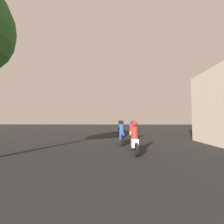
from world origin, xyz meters
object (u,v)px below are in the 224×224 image
object	(u,v)px
motorcycle_blue	(122,134)
motorcycle_black	(119,128)
motorcycle_orange	(133,127)
motorcycle_yellow	(131,132)
motorcycle_white	(135,140)
motorcycle_green	(121,130)

from	to	relation	value
motorcycle_blue	motorcycle_black	size ratio (longest dim) A/B	1.07
motorcycle_black	motorcycle_orange	size ratio (longest dim) A/B	1.00
motorcycle_blue	motorcycle_yellow	world-z (taller)	motorcycle_blue
motorcycle_white	motorcycle_orange	xyz separation A→B (m)	(1.25, 15.10, -0.01)
motorcycle_white	motorcycle_orange	size ratio (longest dim) A/B	1.09
motorcycle_blue	motorcycle_green	distance (m)	4.78
motorcycle_green	motorcycle_black	world-z (taller)	motorcycle_black
motorcycle_yellow	motorcycle_orange	size ratio (longest dim) A/B	1.14
motorcycle_green	motorcycle_black	size ratio (longest dim) A/B	1.09
motorcycle_yellow	motorcycle_orange	distance (m)	9.98
motorcycle_orange	motorcycle_white	bearing A→B (deg)	-101.78
motorcycle_white	motorcycle_black	world-z (taller)	motorcycle_black
motorcycle_white	motorcycle_green	xyz separation A→B (m)	(-0.56, 7.43, 0.01)
motorcycle_green	motorcycle_orange	xyz separation A→B (m)	(1.81, 7.68, -0.02)
motorcycle_blue	motorcycle_green	world-z (taller)	motorcycle_green
motorcycle_green	motorcycle_white	bearing A→B (deg)	-90.03
motorcycle_blue	motorcycle_green	xyz separation A→B (m)	(0.01, 4.78, -0.01)
motorcycle_black	motorcycle_white	bearing A→B (deg)	-77.50
motorcycle_black	motorcycle_yellow	bearing A→B (deg)	-72.51
motorcycle_yellow	motorcycle_orange	world-z (taller)	same
motorcycle_yellow	motorcycle_orange	bearing A→B (deg)	84.26
motorcycle_green	motorcycle_black	xyz separation A→B (m)	(-0.17, 4.43, 0.01)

